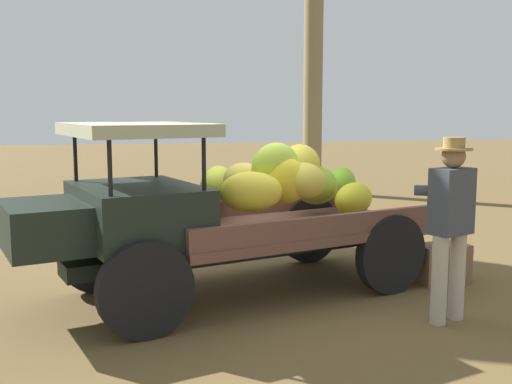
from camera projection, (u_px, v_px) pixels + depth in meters
name	position (u px, v px, depth m)	size (l,w,h in m)	color
ground_plane	(237.00, 286.00, 7.04)	(60.00, 60.00, 0.00)	brown
truck	(220.00, 210.00, 6.52)	(4.66, 2.83, 1.88)	black
farmer	(450.00, 218.00, 5.74)	(0.56, 0.53, 1.76)	#B9AB9F
wooden_crate	(441.00, 263.00, 7.17)	(0.60, 0.37, 0.45)	brown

